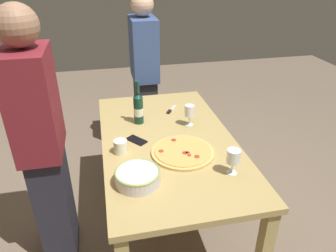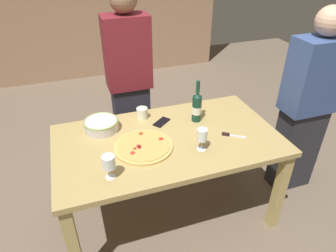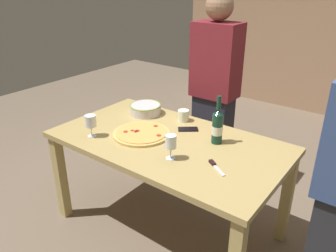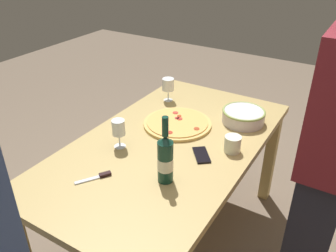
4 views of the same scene
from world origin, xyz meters
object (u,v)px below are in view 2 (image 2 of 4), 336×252
wine_glass_by_bottle (109,163)px  cup_amber (142,113)px  pizza (143,146)px  person_host (307,107)px  person_guest_left (129,83)px  cell_phone (162,122)px  wine_bottle (197,107)px  serving_bowl (101,125)px  dining_table (168,149)px  pizza_knife (230,135)px  wine_glass_near_pizza (202,136)px

wine_glass_by_bottle → cup_amber: 0.71m
pizza → cup_amber: cup_amber is taller
person_host → person_guest_left: bearing=-31.6°
cell_phone → person_guest_left: (-0.12, 0.58, 0.10)m
wine_bottle → serving_bowl: bearing=171.8°
dining_table → cell_phone: cell_phone is taller
wine_glass_by_bottle → person_host: 1.66m
cup_amber → person_host: (1.28, -0.35, 0.01)m
person_host → pizza_knife: bearing=8.5°
wine_glass_by_bottle → wine_glass_near_pizza: bearing=7.4°
wine_bottle → person_host: (0.89, -0.18, -0.07)m
cup_amber → pizza_knife: 0.70m
pizza → cup_amber: 0.40m
serving_bowl → pizza: bearing=-53.5°
wine_bottle → wine_glass_near_pizza: 0.38m
cup_amber → cell_phone: size_ratio=0.61×
dining_table → wine_glass_by_bottle: wine_glass_by_bottle is taller
wine_glass_by_bottle → person_guest_left: (0.36, 1.07, -0.01)m
wine_bottle → cell_phone: (-0.27, 0.05, -0.12)m
serving_bowl → pizza_knife: serving_bowl is taller
wine_glass_near_pizza → person_host: size_ratio=0.10×
person_host → pizza: bearing=2.4°
wine_bottle → cup_amber: bearing=156.5°
wine_glass_near_pizza → dining_table: bearing=130.8°
pizza → wine_bottle: (0.48, 0.22, 0.11)m
cup_amber → cell_phone: bearing=-43.7°
cell_phone → pizza_knife: pizza_knife is taller
wine_bottle → cell_phone: 0.30m
wine_glass_near_pizza → pizza: bearing=158.5°
wine_glass_by_bottle → cell_phone: (0.48, 0.50, -0.11)m
pizza → wine_glass_near_pizza: wine_glass_near_pizza is taller
wine_bottle → wine_glass_by_bottle: 0.87m
wine_glass_near_pizza → cup_amber: 0.60m
serving_bowl → person_guest_left: bearing=57.6°
wine_bottle → pizza_knife: bearing=-61.9°
pizza_knife → person_guest_left: size_ratio=0.09×
cell_phone → wine_bottle: bearing=40.1°
wine_bottle → person_host: size_ratio=0.21×
cup_amber → person_guest_left: (0.00, 0.46, 0.06)m
wine_bottle → pizza_knife: size_ratio=2.12×
serving_bowl → cup_amber: size_ratio=2.91×
pizza → pizza_knife: (0.63, -0.06, -0.01)m
pizza → wine_glass_by_bottle: size_ratio=2.56×
serving_bowl → person_host: bearing=-10.0°
wine_glass_near_pizza → pizza_knife: wine_glass_near_pizza is taller
wine_bottle → cell_phone: wine_bottle is taller
person_host → cell_phone: bearing=-10.5°
wine_glass_by_bottle → cup_amber: bearing=59.7°
wine_glass_by_bottle → pizza_knife: size_ratio=1.01×
dining_table → cup_amber: bearing=107.0°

